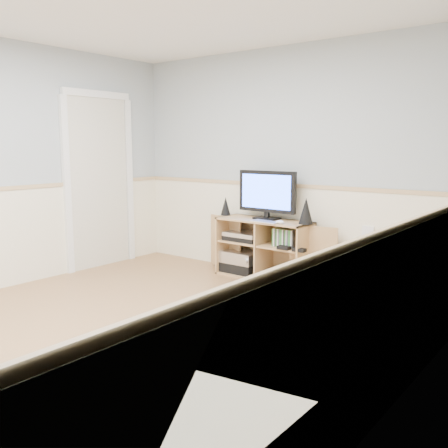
{
  "coord_description": "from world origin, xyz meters",
  "views": [
    {
      "loc": [
        2.86,
        -2.48,
        1.45
      ],
      "look_at": [
        -0.01,
        1.2,
        0.71
      ],
      "focal_mm": 40.0,
      "sensor_mm": 36.0,
      "label": 1
    }
  ],
  "objects_px": {
    "media_cabinet": "(266,248)",
    "game_consoles": "(284,276)",
    "monitor": "(267,193)",
    "keyboard": "(266,222)"
  },
  "relations": [
    {
      "from": "monitor",
      "to": "game_consoles",
      "type": "bearing_deg",
      "value": -12.49
    },
    {
      "from": "media_cabinet",
      "to": "game_consoles",
      "type": "height_order",
      "value": "media_cabinet"
    },
    {
      "from": "media_cabinet",
      "to": "keyboard",
      "type": "distance_m",
      "value": 0.39
    },
    {
      "from": "monitor",
      "to": "keyboard",
      "type": "distance_m",
      "value": 0.36
    },
    {
      "from": "keyboard",
      "to": "game_consoles",
      "type": "distance_m",
      "value": 0.62
    },
    {
      "from": "keyboard",
      "to": "game_consoles",
      "type": "bearing_deg",
      "value": 42.71
    },
    {
      "from": "keyboard",
      "to": "game_consoles",
      "type": "relative_size",
      "value": 0.7
    },
    {
      "from": "media_cabinet",
      "to": "monitor",
      "type": "relative_size",
      "value": 2.35
    },
    {
      "from": "monitor",
      "to": "game_consoles",
      "type": "xyz_separation_m",
      "value": [
        0.27,
        -0.06,
        -0.87
      ]
    },
    {
      "from": "media_cabinet",
      "to": "keyboard",
      "type": "bearing_deg",
      "value": -60.08
    }
  ]
}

